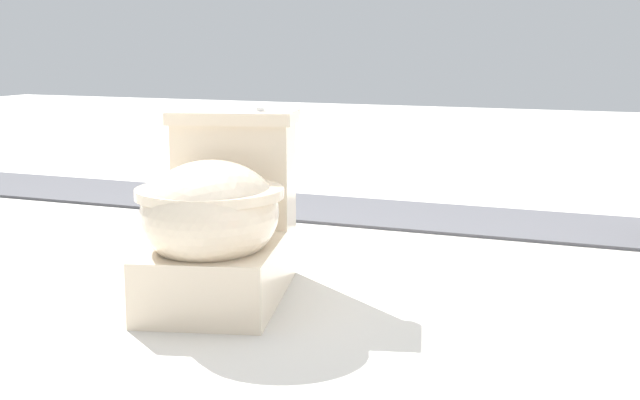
% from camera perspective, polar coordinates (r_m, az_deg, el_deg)
% --- Properties ---
extents(ground_plane, '(14.00, 14.00, 0.00)m').
position_cam_1_polar(ground_plane, '(2.60, -0.79, -5.63)').
color(ground_plane, beige).
extents(gravel_strip, '(0.56, 8.00, 0.01)m').
position_cam_1_polar(gravel_strip, '(3.52, 14.01, -1.61)').
color(gravel_strip, '#4C4C51').
rests_on(gravel_strip, ground).
extents(toilet, '(0.71, 0.53, 0.52)m').
position_cam_1_polar(toilet, '(2.45, -6.50, -1.36)').
color(toilet, beige).
rests_on(toilet, ground).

